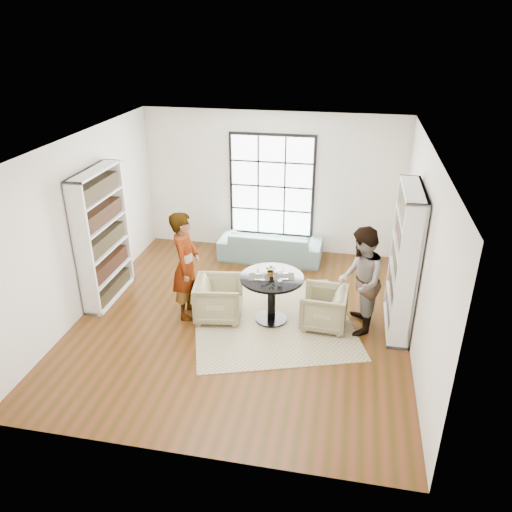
% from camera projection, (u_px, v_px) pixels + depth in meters
% --- Properties ---
extents(ground, '(6.00, 6.00, 0.00)m').
position_uv_depth(ground, '(242.00, 319.00, 8.55)').
color(ground, '#562B14').
extents(room_shell, '(6.00, 6.01, 6.00)m').
position_uv_depth(room_shell, '(248.00, 240.00, 8.49)').
color(room_shell, silver).
rests_on(room_shell, ground).
extents(rug, '(3.30, 3.30, 0.01)m').
position_uv_depth(rug, '(272.00, 320.00, 8.51)').
color(rug, tan).
rests_on(rug, ground).
extents(pedestal_table, '(1.05, 1.05, 0.84)m').
position_uv_depth(pedestal_table, '(272.00, 289.00, 8.27)').
color(pedestal_table, black).
rests_on(pedestal_table, ground).
extents(sofa, '(2.16, 0.87, 0.63)m').
position_uv_depth(sofa, '(270.00, 245.00, 10.57)').
color(sofa, '#779F93').
rests_on(sofa, ground).
extents(armchair_left, '(0.90, 0.88, 0.72)m').
position_uv_depth(armchair_left, '(219.00, 299.00, 8.45)').
color(armchair_left, tan).
rests_on(armchair_left, ground).
extents(armchair_right, '(0.78, 0.76, 0.68)m').
position_uv_depth(armchair_right, '(324.00, 308.00, 8.24)').
color(armchair_right, tan).
rests_on(armchair_right, ground).
extents(person_left, '(0.51, 0.72, 1.89)m').
position_uv_depth(person_left, '(186.00, 265.00, 8.30)').
color(person_left, gray).
rests_on(person_left, ground).
extents(person_right, '(0.71, 0.89, 1.80)m').
position_uv_depth(person_right, '(360.00, 281.00, 7.90)').
color(person_right, gray).
rests_on(person_right, ground).
extents(placemat_left, '(0.38, 0.31, 0.01)m').
position_uv_depth(placemat_left, '(259.00, 277.00, 8.15)').
color(placemat_left, black).
rests_on(placemat_left, pedestal_table).
extents(placemat_right, '(0.38, 0.31, 0.01)m').
position_uv_depth(placemat_right, '(284.00, 276.00, 8.17)').
color(placemat_right, black).
rests_on(placemat_right, pedestal_table).
extents(cutlery_left, '(0.17, 0.24, 0.01)m').
position_uv_depth(cutlery_left, '(259.00, 277.00, 8.15)').
color(cutlery_left, silver).
rests_on(cutlery_left, placemat_left).
extents(cutlery_right, '(0.17, 0.24, 0.01)m').
position_uv_depth(cutlery_right, '(284.00, 276.00, 8.16)').
color(cutlery_right, silver).
rests_on(cutlery_right, placemat_right).
extents(wine_glass_left, '(0.08, 0.08, 0.18)m').
position_uv_depth(wine_glass_left, '(263.00, 273.00, 8.01)').
color(wine_glass_left, silver).
rests_on(wine_glass_left, pedestal_table).
extents(wine_glass_right, '(0.09, 0.09, 0.20)m').
position_uv_depth(wine_glass_right, '(280.00, 273.00, 7.97)').
color(wine_glass_right, silver).
rests_on(wine_glass_right, pedestal_table).
extents(flower_centerpiece, '(0.21, 0.18, 0.21)m').
position_uv_depth(flower_centerpiece, '(271.00, 270.00, 8.14)').
color(flower_centerpiece, gray).
rests_on(flower_centerpiece, pedestal_table).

